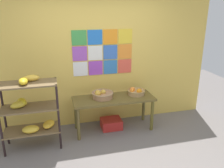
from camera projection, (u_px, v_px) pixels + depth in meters
name	position (u px, v px, depth m)	size (l,w,h in m)	color
back_wall_with_art	(98.00, 53.00, 4.44)	(4.55, 0.07, 2.84)	#E6BE50
banana_shelf_unit	(30.00, 108.00, 3.78)	(0.91, 0.43, 1.24)	black
display_table	(114.00, 102.00, 4.37)	(1.51, 0.55, 0.66)	brown
fruit_basket_right	(136.00, 92.00, 4.47)	(0.34, 0.34, 0.16)	tan
fruit_basket_left	(102.00, 94.00, 4.30)	(0.40, 0.40, 0.18)	#A97B54
produce_crate_under_table	(111.00, 124.00, 4.56)	(0.39, 0.32, 0.18)	red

